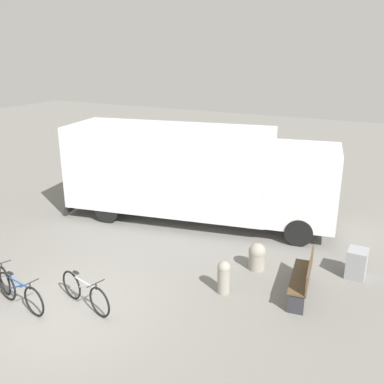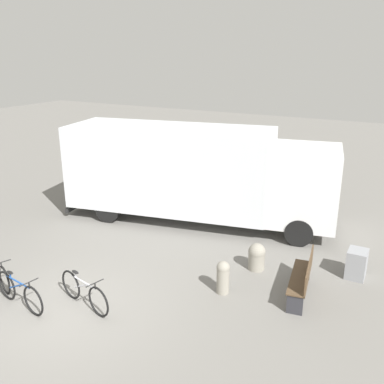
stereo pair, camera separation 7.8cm
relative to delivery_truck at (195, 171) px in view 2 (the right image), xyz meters
name	(u,v)px [view 2 (the right image)]	position (x,y,z in m)	size (l,w,h in m)	color
ground_plane	(66,311)	(0.05, -5.96, -1.66)	(60.00, 60.00, 0.00)	slate
delivery_truck	(195,171)	(0.00, 0.00, 0.00)	(8.87, 3.90, 3.03)	silver
park_bench	(304,276)	(4.34, -2.91, -1.16)	(0.65, 1.73, 0.92)	brown
bicycle_middle	(19,292)	(-0.95, -6.29, -1.30)	(1.69, 0.44, 0.77)	black
bicycle_far	(84,292)	(0.29, -5.62, -1.30)	(1.67, 0.54, 0.77)	black
bollard_near_bench	(223,276)	(2.69, -3.66, -1.23)	(0.31, 0.31, 0.80)	gray
bollard_far_bench	(257,256)	(2.98, -2.23, -1.30)	(0.44, 0.44, 0.70)	gray
utility_box	(357,264)	(5.27, -1.44, -1.30)	(0.45, 0.54, 0.72)	gray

